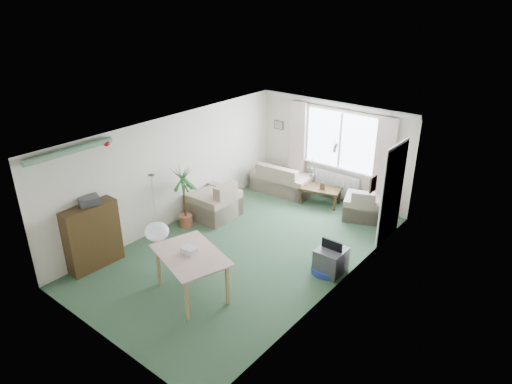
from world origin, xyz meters
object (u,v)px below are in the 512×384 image
Objects in this scene: armchair_left at (214,199)px; houseplant at (184,197)px; bookshelf at (92,236)px; coffee_table at (320,196)px; armchair_corner at (364,202)px; sofa at (283,178)px; pet_bed at (327,269)px; dining_table at (192,275)px; tv_cube at (331,261)px.

armchair_left is 0.80m from houseplant.
coffee_table is at bearing 70.79° from bookshelf.
sofa is at bearing -21.01° from armchair_corner.
coffee_table is (-1.12, -0.01, -0.16)m from armchair_corner.
bookshelf is 4.34m from pet_bed.
sofa is 1.06× the size of houseplant.
dining_table is (-0.95, -4.41, 0.02)m from armchair_corner.
armchair_corner is 3.38m from armchair_left.
armchair_corner is 1.13m from coffee_table.
sofa is 5.01m from bookshelf.
coffee_table is 4.40m from dining_table.
armchair_corner is at bearing 101.44° from pet_bed.
sofa is 1.82× the size of armchair_corner.
sofa is 4.62m from dining_table.
dining_table is (1.71, -2.33, -0.05)m from armchair_left.
coffee_table is 1.65× the size of pet_bed.
pet_bed is at bearing 82.07° from armchair_left.
houseplant is 2.67× the size of tv_cube.
bookshelf is 2.12m from houseplant.
armchair_left is 1.04× the size of coffee_table.
armchair_left is 0.69× the size of houseplant.
sofa is at bearing 106.45° from dining_table.
coffee_table is 5.27m from bookshelf.
bookshelf reaches higher than armchair_left.
bookshelf reaches higher than sofa.
armchair_left is at bearing 84.91° from bookshelf.
houseplant reaches higher than dining_table.
houseplant is at bearing 24.60° from armchair_corner.
houseplant reaches higher than tv_cube.
bookshelf is 4.38m from tv_cube.
tv_cube is (1.66, -2.35, 0.03)m from coffee_table.
armchair_left is 3.19m from pet_bed.
armchair_corner is (2.26, -0.02, -0.01)m from sofa.
sofa is at bearing 138.46° from pet_bed.
armchair_corner is 1.44× the size of pet_bed.
tv_cube is at bearing 42.41° from pet_bed.
tv_cube is (3.20, -0.29, -0.19)m from armchair_left.
coffee_table is at bearing 124.61° from tv_cube.
armchair_corner is 4.51m from dining_table.
armchair_left is at bearing 78.47° from houseplant.
armchair_corner is 0.85× the size of armchair_left.
dining_table is (1.86, -1.60, -0.32)m from houseplant.
houseplant reaches higher than sofa.
coffee_table is at bearing 173.25° from sofa.
tv_cube is at bearing 82.43° from armchair_corner.
dining_table is at bearing -87.79° from coffee_table.
tv_cube is at bearing 134.69° from sofa.
pet_bed is (3.49, 2.51, -0.56)m from bookshelf.
sofa is at bearing 178.07° from coffee_table.
houseplant reaches higher than armchair_corner.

